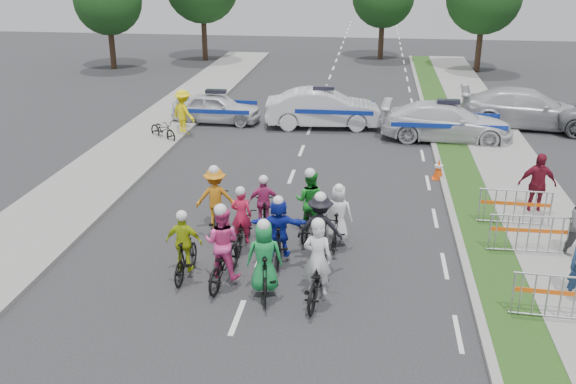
# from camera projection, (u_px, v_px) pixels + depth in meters

# --- Properties ---
(ground) EXTENTS (90.00, 90.00, 0.00)m
(ground) POSITION_uv_depth(u_px,v_px,m) (237.00, 318.00, 13.66)
(ground) COLOR #28282B
(ground) RESTS_ON ground
(curb_right) EXTENTS (0.20, 60.00, 0.12)m
(curb_right) POSITION_uv_depth(u_px,v_px,m) (457.00, 232.00, 17.63)
(curb_right) COLOR gray
(curb_right) RESTS_ON ground
(grass_strip) EXTENTS (1.20, 60.00, 0.11)m
(grass_strip) POSITION_uv_depth(u_px,v_px,m) (483.00, 233.00, 17.54)
(grass_strip) COLOR #1F4115
(grass_strip) RESTS_ON ground
(sidewalk_right) EXTENTS (2.40, 60.00, 0.13)m
(sidewalk_right) POSITION_uv_depth(u_px,v_px,m) (551.00, 236.00, 17.31)
(sidewalk_right) COLOR gray
(sidewalk_right) RESTS_ON ground
(sidewalk_left) EXTENTS (3.00, 60.00, 0.13)m
(sidewalk_left) POSITION_uv_depth(u_px,v_px,m) (58.00, 210.00, 19.07)
(sidewalk_left) COLOR gray
(sidewalk_left) RESTS_ON ground
(rider_0) EXTENTS (0.90, 2.04, 2.02)m
(rider_0) POSITION_uv_depth(u_px,v_px,m) (318.00, 273.00, 14.13)
(rider_0) COLOR black
(rider_0) RESTS_ON ground
(rider_1) EXTENTS (0.87, 1.87, 1.91)m
(rider_1) POSITION_uv_depth(u_px,v_px,m) (265.00, 266.00, 14.29)
(rider_1) COLOR black
(rider_1) RESTS_ON ground
(rider_2) EXTENTS (0.91, 2.04, 2.02)m
(rider_2) POSITION_uv_depth(u_px,v_px,m) (223.00, 254.00, 14.84)
(rider_2) COLOR black
(rider_2) RESTS_ON ground
(rider_3) EXTENTS (0.89, 1.68, 1.75)m
(rider_3) POSITION_uv_depth(u_px,v_px,m) (185.00, 251.00, 15.10)
(rider_3) COLOR black
(rider_3) RESTS_ON ground
(rider_4) EXTENTS (1.10, 1.94, 1.98)m
(rider_4) POSITION_uv_depth(u_px,v_px,m) (320.00, 237.00, 15.64)
(rider_4) COLOR black
(rider_4) RESTS_ON ground
(rider_5) EXTENTS (1.46, 1.74, 1.79)m
(rider_5) POSITION_uv_depth(u_px,v_px,m) (279.00, 233.00, 15.85)
(rider_5) COLOR black
(rider_5) RESTS_ON ground
(rider_6) EXTENTS (0.63, 1.71, 1.73)m
(rider_6) POSITION_uv_depth(u_px,v_px,m) (242.00, 227.00, 16.64)
(rider_6) COLOR black
(rider_6) RESTS_ON ground
(rider_7) EXTENTS (0.78, 1.71, 1.76)m
(rider_7) POSITION_uv_depth(u_px,v_px,m) (338.00, 221.00, 16.73)
(rider_7) COLOR black
(rider_7) RESTS_ON ground
(rider_8) EXTENTS (0.91, 1.99, 1.96)m
(rider_8) POSITION_uv_depth(u_px,v_px,m) (310.00, 210.00, 17.32)
(rider_8) COLOR black
(rider_8) RESTS_ON ground
(rider_9) EXTENTS (0.91, 1.68, 1.71)m
(rider_9) POSITION_uv_depth(u_px,v_px,m) (264.00, 210.00, 17.47)
(rider_9) COLOR black
(rider_9) RESTS_ON ground
(rider_10) EXTENTS (1.18, 2.00, 1.95)m
(rider_10) POSITION_uv_depth(u_px,v_px,m) (216.00, 206.00, 17.55)
(rider_10) COLOR black
(rider_10) RESTS_ON ground
(police_car_0) EXTENTS (3.96, 1.73, 1.33)m
(police_car_0) POSITION_uv_depth(u_px,v_px,m) (217.00, 108.00, 28.48)
(police_car_0) COLOR silver
(police_car_0) RESTS_ON ground
(police_car_1) EXTENTS (5.11, 2.22, 1.63)m
(police_car_1) POSITION_uv_depth(u_px,v_px,m) (323.00, 108.00, 27.73)
(police_car_1) COLOR silver
(police_car_1) RESTS_ON ground
(police_car_2) EXTENTS (5.37, 2.52, 1.51)m
(police_car_2) POSITION_uv_depth(u_px,v_px,m) (447.00, 122.00, 25.85)
(police_car_2) COLOR silver
(police_car_2) RESTS_ON ground
(civilian_sedan) EXTENTS (5.87, 2.83, 1.65)m
(civilian_sedan) POSITION_uv_depth(u_px,v_px,m) (527.00, 109.00, 27.70)
(civilian_sedan) COLOR silver
(civilian_sedan) RESTS_ON ground
(spectator_2) EXTENTS (1.15, 0.57, 1.89)m
(spectator_2) POSITION_uv_depth(u_px,v_px,m) (537.00, 185.00, 18.54)
(spectator_2) COLOR maroon
(spectator_2) RESTS_ON ground
(marshal_hiviz) EXTENTS (1.39, 1.26, 1.88)m
(marshal_hiviz) POSITION_uv_depth(u_px,v_px,m) (183.00, 112.00, 26.62)
(marshal_hiviz) COLOR yellow
(marshal_hiviz) RESTS_ON ground
(barrier_0) EXTENTS (2.02, 0.61, 1.12)m
(barrier_0) POSITION_uv_depth(u_px,v_px,m) (561.00, 300.00, 13.27)
(barrier_0) COLOR #A5A8AD
(barrier_0) RESTS_ON ground
(barrier_1) EXTENTS (2.01, 0.52, 1.12)m
(barrier_1) POSITION_uv_depth(u_px,v_px,m) (528.00, 236.00, 16.17)
(barrier_1) COLOR #A5A8AD
(barrier_1) RESTS_ON ground
(barrier_2) EXTENTS (2.02, 0.57, 1.12)m
(barrier_2) POSITION_uv_depth(u_px,v_px,m) (514.00, 209.00, 17.84)
(barrier_2) COLOR #A5A8AD
(barrier_2) RESTS_ON ground
(cone_0) EXTENTS (0.40, 0.40, 0.70)m
(cone_0) POSITION_uv_depth(u_px,v_px,m) (439.00, 169.00, 21.68)
(cone_0) COLOR #F24C0C
(cone_0) RESTS_ON ground
(cone_1) EXTENTS (0.40, 0.40, 0.70)m
(cone_1) POSITION_uv_depth(u_px,v_px,m) (468.00, 138.00, 25.15)
(cone_1) COLOR #F24C0C
(cone_1) RESTS_ON ground
(parked_bike) EXTENTS (1.67, 1.48, 0.87)m
(parked_bike) POSITION_uv_depth(u_px,v_px,m) (163.00, 130.00, 25.94)
(parked_bike) COLOR black
(parked_bike) RESTS_ON ground
(tree_0) EXTENTS (4.20, 4.20, 6.30)m
(tree_0) POSITION_uv_depth(u_px,v_px,m) (108.00, 1.00, 39.79)
(tree_0) COLOR #382619
(tree_0) RESTS_ON ground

